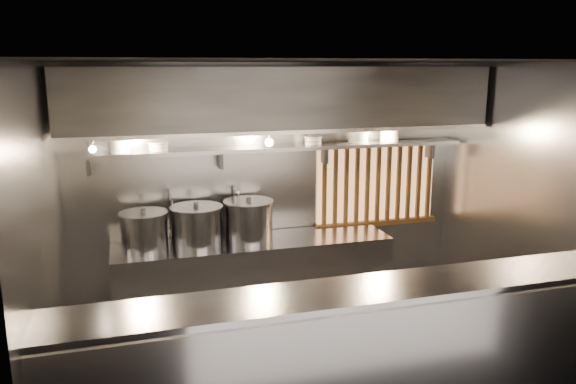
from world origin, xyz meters
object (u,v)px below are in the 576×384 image
pendant_bulb (269,142)px  stock_pot_mid (249,220)px  heat_lamp (89,143)px  stock_pot_right (197,226)px  stock_pot_left (144,231)px

pendant_bulb → stock_pot_mid: bearing=-173.3°
heat_lamp → stock_pot_right: size_ratio=0.55×
heat_lamp → stock_pot_right: 1.41m
heat_lamp → stock_pot_left: bearing=33.2°
stock_pot_mid → stock_pot_right: 0.56m
stock_pot_left → heat_lamp: bearing=-146.8°
heat_lamp → stock_pot_mid: 1.85m
stock_pot_left → stock_pot_mid: 1.10m
heat_lamp → pendant_bulb: bearing=11.0°
pendant_bulb → stock_pot_left: (-1.35, -0.05, -0.86)m
stock_pot_left → stock_pot_right: 0.54m
heat_lamp → stock_pot_mid: size_ratio=0.53×
heat_lamp → pendant_bulb: heat_lamp is taller
stock_pot_left → stock_pot_right: size_ratio=0.99×
pendant_bulb → stock_pot_mid: size_ratio=0.28×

